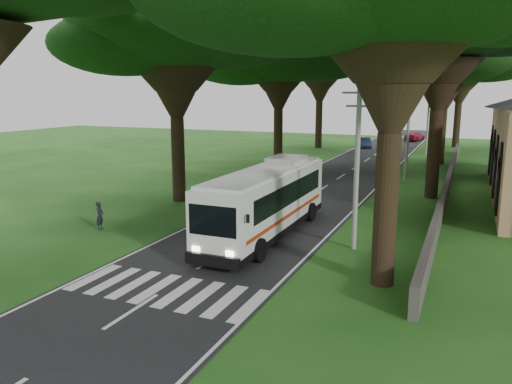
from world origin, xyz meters
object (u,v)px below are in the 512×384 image
Objects in this scene: pole_mid at (408,132)px; distant_car_c at (414,136)px; coach_bus at (267,200)px; pedestrian at (100,216)px; distant_car_b at (365,142)px; pole_near at (357,163)px; pole_far at (428,119)px.

distant_car_c is at bearing 94.78° from pole_mid.
coach_bus is 7.72× the size of pedestrian.
coach_bus is at bearing -103.53° from pole_mid.
pedestrian reaches higher than distant_car_b.
pedestrian is at bearing -171.21° from pole_near.
coach_bus is at bearing -96.78° from pole_far.
distant_car_c is at bearing 93.09° from pole_near.
pole_near is 45.45m from distant_car_b.
pole_mid reaches higher than distant_car_c.
pole_near and pole_mid have the same top height.
pole_mid is 1.00× the size of pole_far.
pedestrian is (-5.29, -46.65, 0.08)m from distant_car_b.
pole_near is 0.67× the size of coach_bus.
pole_mid is at bearing -90.00° from pole_far.
pole_mid is at bearing 107.97° from distant_car_c.
pole_near is 1.98× the size of distant_car_b.
pole_near reaches higher than distant_car_c.
pole_near is at bearing -90.00° from pole_mid.
distant_car_c is (1.64, 56.15, -1.17)m from coach_bus.
pedestrian is at bearing -114.70° from distant_car_b.
pole_far is 10.05m from distant_car_b.
pole_mid is 26.14m from distant_car_b.
pole_near reaches higher than pedestrian.
distant_car_c is 59.64m from pedestrian.
pole_far is at bearing 90.00° from pole_near.
distant_car_b is at bearing 100.49° from pole_near.
distant_car_c is (-3.06, 36.62, -3.45)m from pole_mid.
distant_car_b is 13.13m from distant_car_c.
pole_mid is 20.22m from coach_bus.
distant_car_b is at bearing -22.27° from pedestrian.
distant_car_b is (-8.25, 24.56, -3.48)m from pole_mid.
pole_mid reaches higher than distant_car_b.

